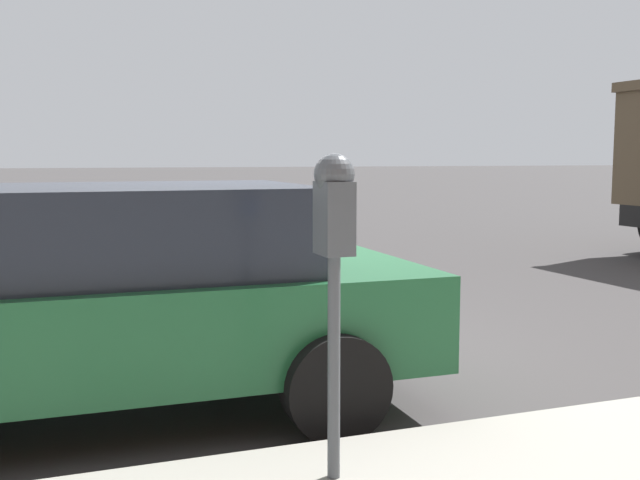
{
  "coord_description": "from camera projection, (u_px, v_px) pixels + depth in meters",
  "views": [
    {
      "loc": [
        -5.87,
        1.52,
        1.66
      ],
      "look_at": [
        -2.46,
        0.28,
        1.26
      ],
      "focal_mm": 42.0,
      "sensor_mm": 36.0,
      "label": 1
    }
  ],
  "objects": [
    {
      "name": "ground_plane",
      "position": [
        250.0,
        358.0,
        6.19
      ],
      "size": [
        220.0,
        220.0,
        0.0
      ],
      "primitive_type": "plane",
      "color": "#3D3A3A"
    },
    {
      "name": "car_green",
      "position": [
        98.0,
        296.0,
        4.77
      ],
      "size": [
        2.1,
        4.31,
        1.48
      ],
      "rotation": [
        0.0,
        0.0,
        -0.01
      ],
      "color": "#1E5B33",
      "rests_on": "ground_plane"
    },
    {
      "name": "parking_meter",
      "position": [
        334.0,
        232.0,
        3.46
      ],
      "size": [
        0.21,
        0.19,
        1.55
      ],
      "color": "#4C5156",
      "rests_on": "sidewalk"
    }
  ]
}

